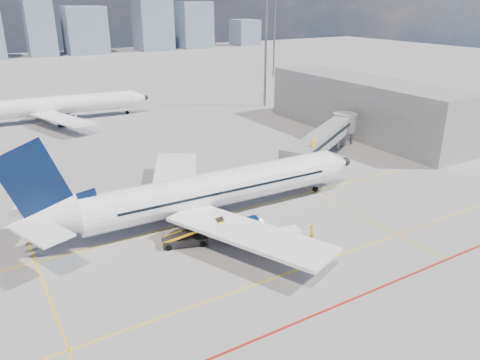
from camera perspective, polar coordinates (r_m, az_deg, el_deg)
The scene contains 13 objects.
ground at distance 48.27m, azimuth 2.13°, elevation -7.82°, with size 420.00×420.00×0.00m, color gray.
apron_markings at distance 45.20m, azimuth 4.27°, elevation -10.04°, with size 90.00×35.12×0.01m.
jet_bridge at distance 72.78m, azimuth 10.44°, elevation 5.15°, with size 23.55×15.78×6.30m.
terminal_block at distance 89.94m, azimuth 14.65°, elevation 8.69°, with size 10.00×42.00×10.00m.
floodlight_mast_ne at distance 109.51m, azimuth 3.16°, elevation 16.00°, with size 3.20×0.61×25.45m.
floodlight_mast_far at distance 153.54m, azimuth 4.22°, elevation 17.45°, with size 3.20×0.61×25.45m.
distant_skyline at distance 226.45m, azimuth -26.94°, elevation 16.10°, with size 246.98×15.05×30.98m.
main_aircraft at distance 52.53m, azimuth -4.33°, elevation -1.47°, with size 41.92×36.52×12.21m.
second_aircraft at distance 103.21m, azimuth -21.55°, elevation 8.44°, with size 37.78×32.87×11.06m.
baggage_tug at distance 46.47m, azimuth 5.61°, elevation -8.00°, with size 2.70×1.98×1.70m.
cargo_dolly at distance 46.77m, azimuth 5.16°, elevation -7.26°, with size 4.19×2.41×2.16m.
belt_loader at distance 48.10m, azimuth -6.55°, elevation -7.15°, with size 6.49×3.37×2.62m.
ramp_worker at distance 48.69m, azimuth 8.73°, elevation -6.48°, with size 0.72×0.48×1.99m, color gold.
Camera 1 is at (-23.38, -35.17, 23.38)m, focal length 35.00 mm.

